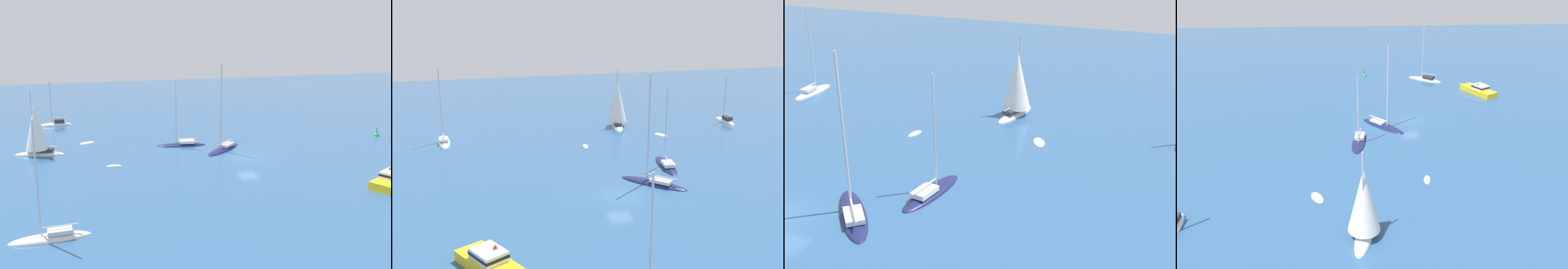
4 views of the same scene
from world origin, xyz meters
The scene contains 9 objects.
ground_plane centered at (0.00, 0.00, 0.00)m, with size 162.10×162.10×0.00m, color #2D5684.
sloop centered at (-27.06, 8.31, 3.26)m, with size 6.83×3.51×9.40m.
ketch centered at (-25.28, 26.26, 0.17)m, with size 5.47×1.47×8.16m.
yacht centered at (-7.25, 8.20, 0.17)m, with size 7.26×2.69×9.99m.
yacht_1 centered at (-24.50, -17.98, 0.15)m, with size 6.85×2.14×10.76m.
skiff centered at (-20.51, 13.02, 0.00)m, with size 2.58×1.96×0.32m.
yacht_2 centered at (-2.06, 4.56, 0.29)m, with size 7.04×6.73×12.43m.
tender centered at (-17.59, 0.76, 0.00)m, with size 2.04×1.10×0.42m.
channel_buoy centered at (23.72, 6.20, 0.01)m, with size 0.88×0.88×1.76m.
Camera 1 is at (-21.83, -56.00, 18.08)m, focal length 43.24 mm.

